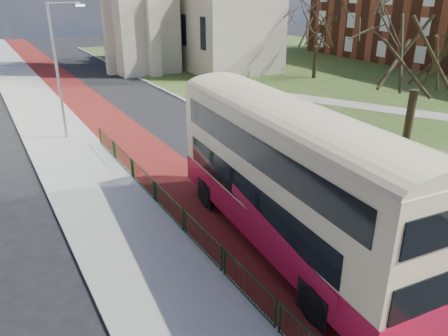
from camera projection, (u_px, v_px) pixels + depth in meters
ground at (309, 264)px, 15.16m from camera, size 160.00×160.00×0.00m
road_carriageway at (146, 118)px, 31.84m from camera, size 9.00×120.00×0.01m
bus_lane at (110, 123)px, 30.60m from camera, size 3.40×120.00×0.01m
pavement_west at (53, 131)px, 28.83m from camera, size 4.00×120.00×0.12m
kerb_west at (84, 126)px, 29.75m from camera, size 0.25×120.00×0.13m
kerb_east at (191, 103)px, 35.53m from camera, size 0.25×80.00×0.13m
grass_green at (366, 80)px, 44.70m from camera, size 40.00×80.00×0.04m
footpath at (431, 115)px, 32.33m from camera, size 18.84×32.82×0.03m
pedestrian_railing at (183, 221)px, 16.79m from camera, size 0.07×24.00×1.12m
streetlamp at (59, 65)px, 25.78m from camera, size 2.13×0.18×8.00m
bus at (287, 173)px, 15.08m from camera, size 3.91×12.55×5.16m
winter_tree_near at (424, 32)px, 22.15m from camera, size 8.21×8.21×9.67m
winter_tree_far at (318, 21)px, 43.34m from camera, size 7.31×7.31×8.16m
litter_bin at (331, 146)px, 24.85m from camera, size 0.59×0.59×0.90m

